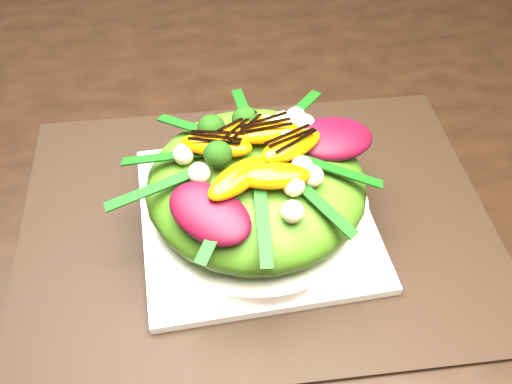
{
  "coord_description": "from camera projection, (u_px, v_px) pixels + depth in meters",
  "views": [
    {
      "loc": [
        0.13,
        -0.5,
        1.21
      ],
      "look_at": [
        0.2,
        -0.11,
        0.79
      ],
      "focal_mm": 42.0,
      "sensor_mm": 36.0,
      "label": 1
    }
  ],
  "objects": [
    {
      "name": "orange_segment",
      "position": [
        259.0,
        145.0,
        0.54
      ],
      "size": [
        0.07,
        0.04,
        0.02
      ],
      "primitive_type": "ellipsoid",
      "rotation": [
        0.0,
        0.0,
        0.17
      ],
      "color": "orange",
      "rests_on": "lettuce_mound"
    },
    {
      "name": "placemat",
      "position": [
        256.0,
        220.0,
        0.61
      ],
      "size": [
        0.49,
        0.38,
        0.0
      ],
      "primitive_type": "cube",
      "rotation": [
        0.0,
        0.0,
        -0.04
      ],
      "color": "black",
      "rests_on": "dining_table"
    },
    {
      "name": "lettuce_mound",
      "position": [
        256.0,
        185.0,
        0.57
      ],
      "size": [
        0.25,
        0.25,
        0.07
      ],
      "primitive_type": "ellipsoid",
      "rotation": [
        0.0,
        0.0,
        0.19
      ],
      "color": "#427215",
      "rests_on": "salad_bowl"
    },
    {
      "name": "dining_table",
      "position": [
        71.0,
        182.0,
        0.68
      ],
      "size": [
        1.6,
        0.9,
        0.75
      ],
      "primitive_type": "cube",
      "color": "black",
      "rests_on": "floor"
    },
    {
      "name": "broccoli_floret",
      "position": [
        177.0,
        140.0,
        0.55
      ],
      "size": [
        0.05,
        0.05,
        0.04
      ],
      "primitive_type": "sphere",
      "rotation": [
        0.0,
        0.0,
        0.29
      ],
      "color": "black",
      "rests_on": "lettuce_mound"
    },
    {
      "name": "balsamic_drizzle",
      "position": [
        259.0,
        137.0,
        0.54
      ],
      "size": [
        0.05,
        0.01,
        0.0
      ],
      "primitive_type": "cube",
      "rotation": [
        0.0,
        0.0,
        0.17
      ],
      "color": "black",
      "rests_on": "orange_segment"
    },
    {
      "name": "plate_base",
      "position": [
        256.0,
        216.0,
        0.61
      ],
      "size": [
        0.23,
        0.23,
        0.01
      ],
      "primitive_type": "cube",
      "rotation": [
        0.0,
        0.0,
        0.02
      ],
      "color": "silver",
      "rests_on": "placemat"
    },
    {
      "name": "radicchio_leaf",
      "position": [
        334.0,
        139.0,
        0.57
      ],
      "size": [
        0.09,
        0.06,
        0.02
      ],
      "primitive_type": "ellipsoid",
      "rotation": [
        0.0,
        0.0,
        0.14
      ],
      "color": "#410715",
      "rests_on": "lettuce_mound"
    },
    {
      "name": "macadamia_nut",
      "position": [
        310.0,
        176.0,
        0.52
      ],
      "size": [
        0.03,
        0.03,
        0.02
      ],
      "primitive_type": "sphere",
      "rotation": [
        0.0,
        0.0,
        -0.35
      ],
      "color": "beige",
      "rests_on": "lettuce_mound"
    },
    {
      "name": "salad_bowl",
      "position": [
        256.0,
        208.0,
        0.6
      ],
      "size": [
        0.23,
        0.23,
        0.02
      ],
      "primitive_type": "cylinder",
      "rotation": [
        0.0,
        0.0,
        0.05
      ],
      "color": "white",
      "rests_on": "plate_base"
    }
  ]
}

